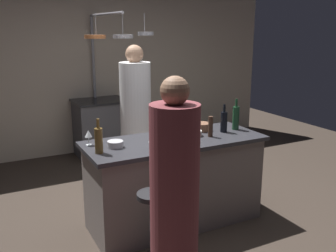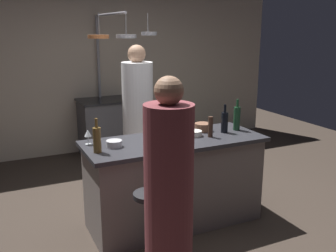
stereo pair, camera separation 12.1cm
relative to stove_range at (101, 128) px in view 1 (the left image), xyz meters
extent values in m
plane|color=#382D26|center=(0.00, -2.45, -0.45)|extent=(9.00, 9.00, 0.00)
cube|color=#BCAD99|center=(0.00, 0.40, 0.85)|extent=(6.40, 0.16, 2.60)
cube|color=slate|center=(0.00, -2.45, -0.02)|extent=(1.72, 0.66, 0.86)
cube|color=#2D2D33|center=(0.00, -2.45, 0.43)|extent=(1.80, 0.72, 0.04)
cube|color=#47474C|center=(0.00, 0.00, -0.02)|extent=(0.76, 0.60, 0.86)
cube|color=black|center=(0.00, 0.00, 0.43)|extent=(0.80, 0.64, 0.03)
cylinder|color=white|center=(0.01, -1.40, 0.34)|extent=(0.38, 0.38, 1.57)
sphere|color=tan|center=(0.01, -1.40, 1.22)|extent=(0.21, 0.21, 0.21)
cylinder|color=#4C4C51|center=(-0.53, -3.07, -0.11)|extent=(0.06, 0.06, 0.62)
cylinder|color=black|center=(-0.53, -3.07, 0.21)|extent=(0.26, 0.26, 0.04)
cylinder|color=brown|center=(-0.54, -3.44, 0.29)|extent=(0.35, 0.35, 1.47)
sphere|color=#8C664C|center=(-0.54, -3.44, 1.12)|extent=(0.20, 0.20, 0.20)
cylinder|color=gray|center=(0.00, 0.25, 0.63)|extent=(0.04, 0.04, 2.15)
cylinder|color=gray|center=(0.00, -0.42, 1.70)|extent=(0.04, 1.35, 0.04)
cylinder|color=#B26638|center=(-0.30, -0.90, 1.42)|extent=(0.27, 0.27, 0.04)
cylinder|color=gray|center=(-0.30, -0.95, 1.56)|extent=(0.01, 0.01, 0.29)
cylinder|color=gray|center=(0.05, -0.95, 1.42)|extent=(0.26, 0.26, 0.04)
cylinder|color=gray|center=(0.05, -0.95, 1.56)|extent=(0.01, 0.01, 0.29)
cylinder|color=gray|center=(0.35, -0.99, 1.45)|extent=(0.20, 0.20, 0.04)
cylinder|color=gray|center=(0.35, -0.95, 1.58)|extent=(0.01, 0.01, 0.25)
cylinder|color=brown|center=(1.72, -0.93, -0.37)|extent=(0.24, 0.24, 0.16)
sphere|color=#2D6633|center=(1.72, -0.93, -0.11)|extent=(0.36, 0.36, 0.36)
cylinder|color=#382319|center=(0.36, -2.53, 0.56)|extent=(0.05, 0.05, 0.21)
cylinder|color=#B78C8E|center=(-0.10, -2.38, 0.56)|extent=(0.07, 0.07, 0.21)
cylinder|color=#B78C8E|center=(-0.10, -2.38, 0.71)|extent=(0.03, 0.03, 0.08)
cylinder|color=black|center=(0.59, -2.44, 0.56)|extent=(0.07, 0.07, 0.21)
cylinder|color=black|center=(0.59, -2.44, 0.71)|extent=(0.03, 0.03, 0.08)
cylinder|color=brown|center=(-0.80, -2.53, 0.57)|extent=(0.07, 0.07, 0.22)
cylinder|color=brown|center=(-0.80, -2.53, 0.72)|extent=(0.03, 0.03, 0.08)
cylinder|color=#193D23|center=(0.76, -2.42, 0.58)|extent=(0.07, 0.07, 0.25)
cylinder|color=#193D23|center=(0.76, -2.42, 0.75)|extent=(0.03, 0.03, 0.08)
cylinder|color=silver|center=(-0.35, -2.68, 0.46)|extent=(0.06, 0.06, 0.01)
cylinder|color=silver|center=(-0.35, -2.68, 0.50)|extent=(0.01, 0.01, 0.07)
cone|color=silver|center=(-0.35, -2.68, 0.57)|extent=(0.07, 0.07, 0.06)
cylinder|color=silver|center=(-0.81, -2.26, 0.46)|extent=(0.06, 0.06, 0.01)
cylinder|color=silver|center=(-0.81, -2.26, 0.50)|extent=(0.01, 0.01, 0.07)
cone|color=silver|center=(-0.81, -2.26, 0.57)|extent=(0.07, 0.07, 0.06)
cylinder|color=brown|center=(0.41, -2.30, 0.50)|extent=(0.17, 0.17, 0.08)
cylinder|color=#B7B7BC|center=(-0.62, -2.44, 0.48)|extent=(0.15, 0.15, 0.06)
cylinder|color=silver|center=(0.24, -2.43, 0.48)|extent=(0.15, 0.15, 0.06)
camera|label=1|loc=(-1.73, -5.66, 1.52)|focal=41.05mm
camera|label=2|loc=(-1.62, -5.72, 1.52)|focal=41.05mm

